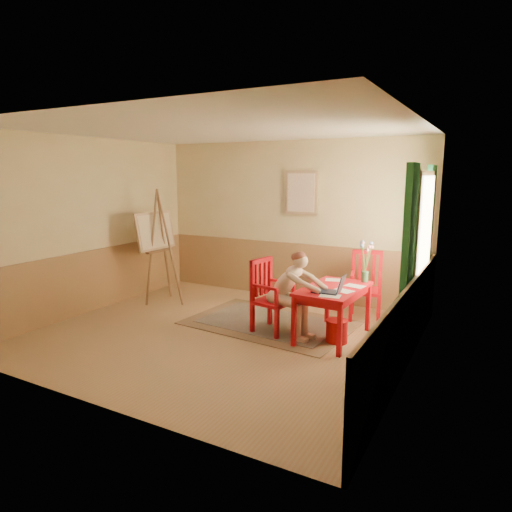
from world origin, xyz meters
The scene contains 14 objects.
room centered at (0.00, 0.00, 1.40)m, with size 5.04×4.54×2.84m.
wainscot centered at (0.00, 0.80, 0.50)m, with size 5.00×4.50×1.00m.
window centered at (2.42, 1.10, 1.35)m, with size 0.12×2.01×2.20m.
wall_portrait centered at (0.25, 2.20, 1.90)m, with size 0.60×0.05×0.76m.
rug centered at (0.39, 0.73, 0.01)m, with size 2.52×1.78×0.02m.
table centered at (1.42, 0.58, 0.63)m, with size 0.79×1.24×0.72m.
chair_left centered at (0.55, 0.41, 0.52)m, with size 0.56×0.54×1.05m.
chair_back centered at (1.58, 1.67, 0.53)m, with size 0.56×0.58×1.05m.
figure centered at (0.88, 0.36, 0.67)m, with size 0.93×0.47×1.21m.
laptop centered at (1.48, 0.29, 0.77)m, with size 0.41×0.26×0.24m.
papers centered at (1.52, 0.59, 0.72)m, with size 0.65×1.08×0.00m.
vase centered at (1.71, 1.09, 0.99)m, with size 0.21×0.30×0.59m.
wastebasket centered at (1.53, 0.46, 0.15)m, with size 0.29×0.29×0.31m, color #AC0A0D.
easel centered at (-1.88, 0.88, 1.17)m, with size 0.66×0.88×1.98m.
Camera 1 is at (3.28, -5.05, 2.23)m, focal length 31.37 mm.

